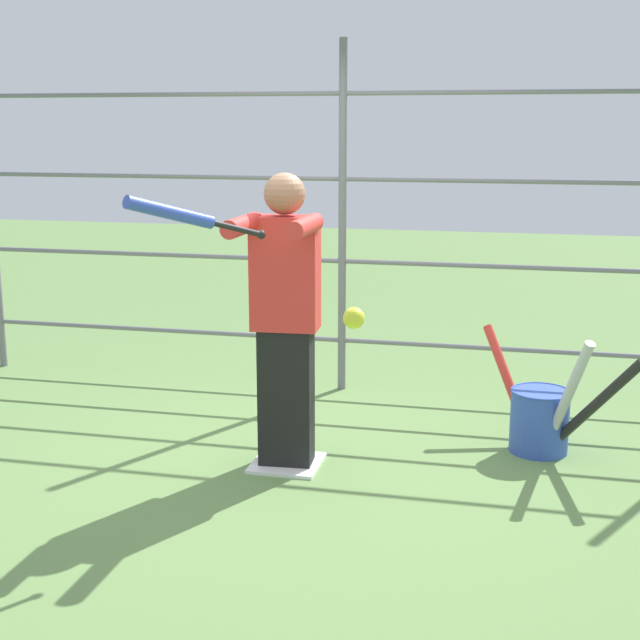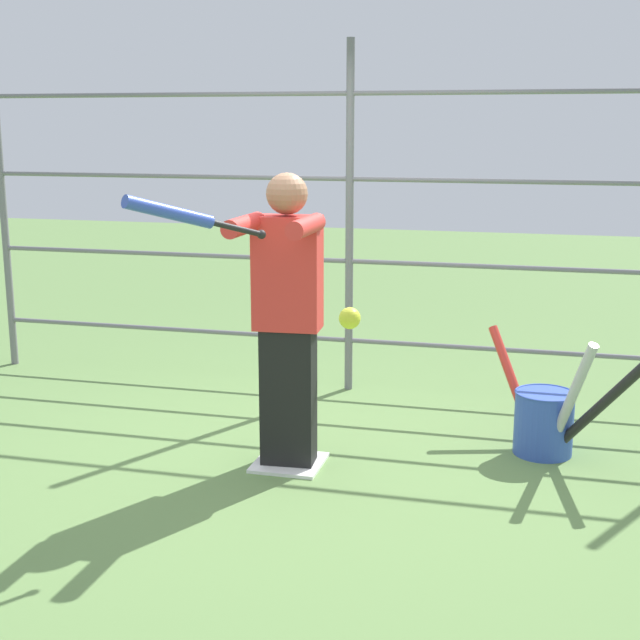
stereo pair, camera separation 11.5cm
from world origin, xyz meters
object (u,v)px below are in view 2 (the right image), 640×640
(batter, at_px, (287,312))
(softball_in_flight, at_px, (350,318))
(baseball_bat_swinging, at_px, (182,215))
(bat_bucket, at_px, (546,419))

(batter, relative_size, softball_in_flight, 17.98)
(batter, xyz_separation_m, baseball_bat_swinging, (0.27, 0.83, 0.63))
(baseball_bat_swinging, bearing_deg, bat_bucket, -141.17)
(softball_in_flight, bearing_deg, baseball_bat_swinging, -16.05)
(baseball_bat_swinging, xyz_separation_m, softball_in_flight, (-0.88, 0.25, -0.40))
(baseball_bat_swinging, distance_m, bat_bucket, 2.61)
(bat_bucket, bearing_deg, softball_in_flight, 62.51)
(softball_in_flight, distance_m, bat_bucket, 2.09)
(batter, height_order, softball_in_flight, batter)
(batter, height_order, bat_bucket, batter)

